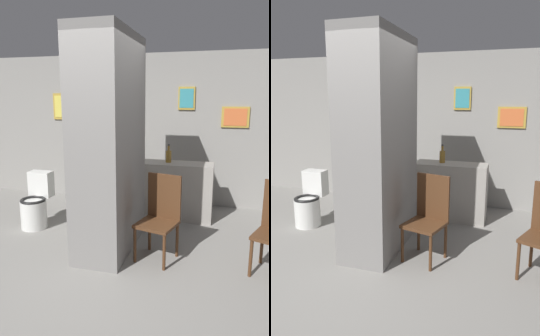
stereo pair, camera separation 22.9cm
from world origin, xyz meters
TOP-DOWN VIEW (x-y plane):
  - ground_plane at (0.00, 0.00)m, footprint 14.00×14.00m
  - wall_back at (0.00, 2.63)m, footprint 8.00×0.09m
  - pillar_center at (0.01, 0.64)m, footprint 0.60×1.28m
  - counter_shelf at (0.67, 1.87)m, footprint 1.10×0.44m
  - toilet at (-1.27, 0.99)m, footprint 0.37×0.53m
  - chair_near_pillar at (0.66, 0.52)m, footprint 0.51×0.51m
  - bicycle at (-0.43, 1.96)m, footprint 1.64×0.42m
  - bottle_tall at (0.53, 1.89)m, footprint 0.09×0.09m

SIDE VIEW (x-z plane):
  - ground_plane at x=0.00m, z-range 0.00..0.00m
  - toilet at x=-1.27m, z-range -0.06..0.73m
  - bicycle at x=-0.43m, z-range -0.01..0.73m
  - counter_shelf at x=0.67m, z-range 0.00..0.88m
  - chair_near_pillar at x=0.66m, z-range 0.04..1.02m
  - bottle_tall at x=0.53m, z-range 0.84..1.13m
  - pillar_center at x=0.01m, z-range 0.00..2.60m
  - wall_back at x=0.00m, z-range 0.00..2.60m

